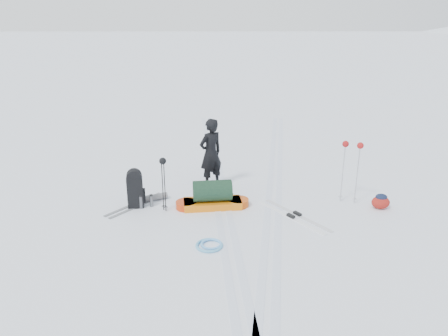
{
  "coord_description": "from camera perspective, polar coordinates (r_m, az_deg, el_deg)",
  "views": [
    {
      "loc": [
        -0.06,
        -8.84,
        4.13
      ],
      "look_at": [
        0.03,
        0.09,
        0.95
      ],
      "focal_mm": 35.0,
      "sensor_mm": 36.0,
      "label": 1
    }
  ],
  "objects": [
    {
      "name": "touring_skis_grey",
      "position": [
        10.16,
        -11.41,
        -4.73
      ],
      "size": [
        1.21,
        1.43,
        0.06
      ],
      "rotation": [
        0.0,
        0.0,
        0.89
      ],
      "color": "gray",
      "rests_on": "ground"
    },
    {
      "name": "pulk_sled",
      "position": [
        9.79,
        -1.52,
        -3.81
      ],
      "size": [
        1.69,
        0.67,
        0.63
      ],
      "rotation": [
        0.0,
        0.0,
        0.11
      ],
      "color": "orange",
      "rests_on": "ground"
    },
    {
      "name": "touring_skis_white",
      "position": [
        9.55,
        9.13,
        -6.2
      ],
      "size": [
        1.37,
        1.76,
        0.07
      ],
      "rotation": [
        0.0,
        0.0,
        -0.95
      ],
      "color": "white",
      "rests_on": "ground"
    },
    {
      "name": "ski_poles_black",
      "position": [
        9.43,
        -7.98,
        0.05
      ],
      "size": [
        0.16,
        0.15,
        1.23
      ],
      "rotation": [
        0.0,
        0.0,
        0.17
      ],
      "color": "black",
      "rests_on": "ground"
    },
    {
      "name": "skier",
      "position": [
        10.69,
        -1.74,
        1.89
      ],
      "size": [
        0.76,
        0.72,
        1.76
      ],
      "primitive_type": "imported",
      "rotation": [
        0.0,
        0.0,
        3.8
      ],
      "color": "black",
      "rests_on": "ground"
    },
    {
      "name": "ski_poles_silver",
      "position": [
        10.11,
        16.4,
        2.04
      ],
      "size": [
        0.44,
        0.28,
        1.45
      ],
      "rotation": [
        0.0,
        0.0,
        -0.26
      ],
      "color": "#B3B7BA",
      "rests_on": "ground"
    },
    {
      "name": "thermos_pair",
      "position": [
        9.96,
        -10.16,
        -4.31
      ],
      "size": [
        0.32,
        0.2,
        0.31
      ],
      "rotation": [
        0.0,
        0.0,
        -0.39
      ],
      "color": "#595A61",
      "rests_on": "ground"
    },
    {
      "name": "rope_coil",
      "position": [
        8.3,
        -1.85,
        -10.0
      ],
      "size": [
        0.69,
        0.69,
        0.06
      ],
      "rotation": [
        0.0,
        0.0,
        -0.43
      ],
      "color": "#56A7D1",
      "rests_on": "ground"
    },
    {
      "name": "stuff_sack",
      "position": [
        10.27,
        0.26,
        -3.45
      ],
      "size": [
        0.4,
        0.34,
        0.22
      ],
      "rotation": [
        0.0,
        0.0,
        -0.24
      ],
      "color": "black",
      "rests_on": "ground"
    },
    {
      "name": "small_daypack",
      "position": [
        10.35,
        19.79,
        -4.13
      ],
      "size": [
        0.46,
        0.38,
        0.35
      ],
      "rotation": [
        0.0,
        0.0,
        -0.22
      ],
      "color": "maroon",
      "rests_on": "ground"
    },
    {
      "name": "ground",
      "position": [
        9.76,
        -0.14,
        -5.44
      ],
      "size": [
        200.0,
        200.0,
        0.0
      ],
      "primitive_type": "plane",
      "color": "silver",
      "rests_on": "ground"
    },
    {
      "name": "expedition_rucksack",
      "position": [
        9.96,
        -11.2,
        -2.72
      ],
      "size": [
        0.87,
        0.71,
        0.89
      ],
      "rotation": [
        0.0,
        0.0,
        0.17
      ],
      "color": "black",
      "rests_on": "ground"
    },
    {
      "name": "ski_tracks",
      "position": [
        10.58,
        3.15,
        -3.39
      ],
      "size": [
        3.38,
        17.97,
        0.01
      ],
      "color": "silver",
      "rests_on": "ground"
    }
  ]
}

